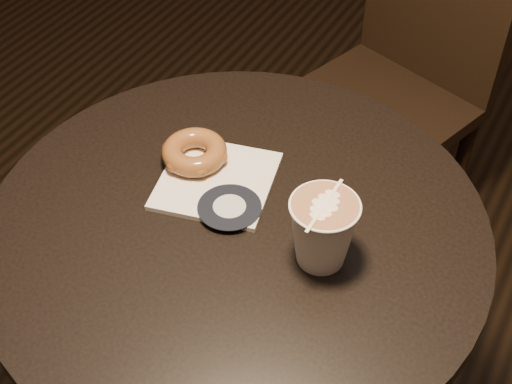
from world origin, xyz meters
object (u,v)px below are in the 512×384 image
doughnut (195,152)px  latte_cup (323,232)px  cafe_table (238,306)px  pastry_bag (217,181)px  chair (408,56)px

doughnut → latte_cup: 0.25m
doughnut → latte_cup: size_ratio=0.97×
cafe_table → pastry_bag: (-0.06, 0.05, 0.20)m
latte_cup → cafe_table: bearing=177.8°
chair → pastry_bag: chair is taller
pastry_bag → chair: bearing=73.1°
latte_cup → chair: bearing=100.3°
chair → latte_cup: (0.15, -0.81, 0.26)m
doughnut → chair: bearing=82.8°
cafe_table → chair: (-0.02, 0.81, -0.02)m
doughnut → cafe_table: bearing=-32.1°
doughnut → latte_cup: (0.24, -0.07, 0.03)m
latte_cup → doughnut: bearing=162.9°
pastry_bag → latte_cup: latte_cup is taller
cafe_table → chair: size_ratio=0.78×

